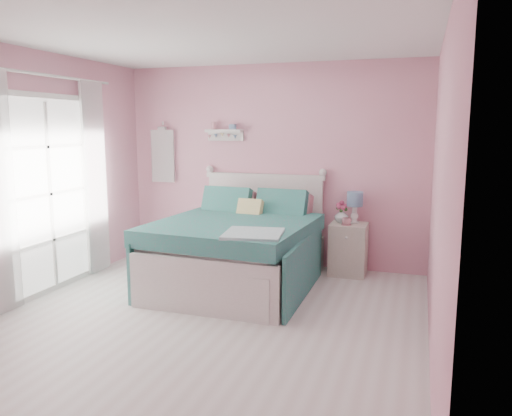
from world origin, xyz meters
The scene contains 12 objects.
floor centered at (0.00, 0.00, 0.00)m, with size 4.50×4.50×0.00m, color beige.
room_shell centered at (0.00, 0.00, 1.58)m, with size 4.50×4.50×4.50m.
bed centered at (-0.08, 1.21, 0.41)m, with size 1.73×2.11×1.20m.
nightstand centered at (1.06, 2.01, 0.32)m, with size 0.44×0.44×0.64m.
table_lamp centered at (1.12, 2.07, 0.91)m, with size 0.19×0.19×0.39m.
vase centered at (0.96, 2.06, 0.72)m, with size 0.17×0.17×0.18m, color silver.
teacup centered at (1.05, 1.91, 0.68)m, with size 0.11×0.11×0.09m, color #BC7E88.
roses centered at (0.96, 2.06, 0.85)m, with size 0.14×0.11×0.12m.
wall_shelf centered at (-0.63, 2.19, 1.73)m, with size 0.50×0.15×0.25m.
hanging_dress centered at (-1.55, 2.18, 1.40)m, with size 0.34×0.03×0.72m, color white.
french_door centered at (-1.97, 0.40, 1.07)m, with size 0.04×1.32×2.16m.
curtain_far centered at (-1.92, 1.14, 1.18)m, with size 0.04×0.40×2.32m, color white.
Camera 1 is at (1.86, -4.01, 1.80)m, focal length 35.00 mm.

